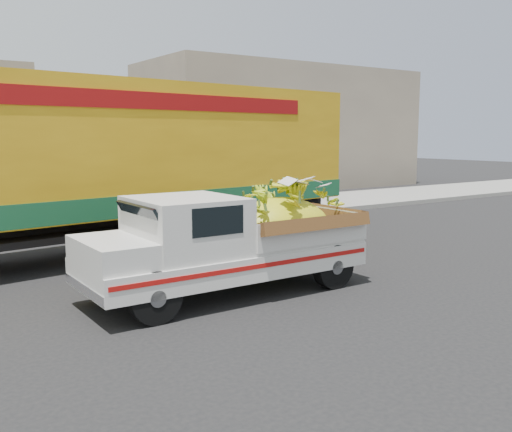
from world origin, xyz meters
TOP-DOWN VIEW (x-y plane):
  - ground at (0.00, 0.00)m, footprint 100.00×100.00m
  - curb at (0.00, 6.21)m, footprint 60.00×0.25m
  - sidewalk at (0.00, 8.31)m, footprint 60.00×4.00m
  - building_right at (14.00, 15.21)m, footprint 14.00×6.00m
  - pickup_truck at (1.46, -0.55)m, footprint 4.81×1.79m
  - semi_trailer at (1.13, 3.76)m, footprint 12.05×4.04m

SIDE VIEW (x-z plane):
  - ground at x=0.00m, z-range 0.00..0.00m
  - sidewalk at x=0.00m, z-range 0.00..0.14m
  - curb at x=0.00m, z-range 0.00..0.15m
  - pickup_truck at x=1.46m, z-range 0.06..1.75m
  - semi_trailer at x=1.13m, z-range 0.22..4.02m
  - building_right at x=14.00m, z-range 0.00..6.00m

